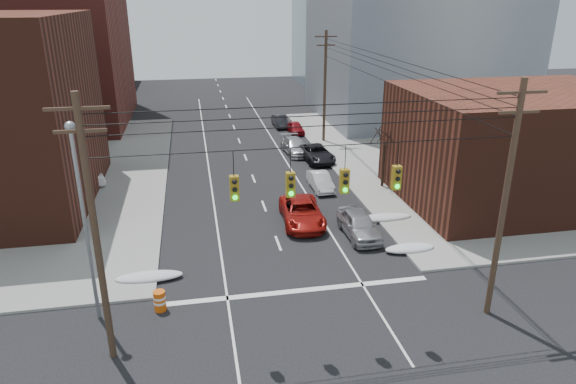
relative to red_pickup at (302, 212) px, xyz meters
name	(u,v)px	position (x,y,z in m)	size (l,w,h in m)	color
ground	(330,379)	(-2.05, -14.66, -0.77)	(160.00, 160.00, 0.00)	black
sidewalk_ne	(527,150)	(24.95, 12.34, -0.69)	(40.00, 40.00, 0.15)	gray
building_brick_far	(51,50)	(-28.05, 59.34, 5.23)	(22.00, 18.00, 12.00)	#4A2116
building_office	(417,10)	(19.95, 29.34, 11.73)	(22.00, 20.00, 25.00)	gray
building_glass	(362,16)	(21.95, 55.34, 10.23)	(20.00, 18.00, 22.00)	gray
building_storefront	(517,147)	(15.95, 1.34, 3.23)	(16.00, 12.00, 8.00)	#4A2116
utility_pole_left	(95,230)	(-10.55, -11.66, 5.02)	(2.20, 0.28, 11.00)	#473323
utility_pole_right	(505,199)	(6.45, -11.66, 5.02)	(2.20, 0.28, 11.00)	#473323
utility_pole_far	(325,85)	(6.45, 19.34, 5.02)	(2.20, 0.28, 11.00)	#473323
traffic_signals	(318,181)	(-1.95, -11.69, 6.40)	(17.00, 0.42, 2.02)	black
street_light	(82,208)	(-11.55, -8.66, 4.77)	(0.44, 0.44, 9.32)	gray
bare_tree	(384,159)	(7.54, 5.34, 1.56)	(2.09, 2.20, 4.93)	black
snow_nw	(149,277)	(-9.45, -5.66, -0.56)	(3.50, 1.08, 0.42)	silver
snow_ne	(410,248)	(5.35, -5.16, -0.56)	(3.00, 1.08, 0.42)	silver
snow_east_far	(382,218)	(5.35, -0.66, -0.56)	(4.00, 1.08, 0.42)	silver
red_pickup	(302,212)	(0.00, 0.00, 0.00)	(2.54, 5.51, 1.53)	#9B130E
parked_car_a	(359,224)	(3.06, -2.59, 0.02)	(1.85, 4.60, 1.57)	#A2A2A6
parked_car_b	(320,181)	(2.75, 5.95, -0.12)	(1.36, 3.89, 1.28)	silver
parked_car_c	(317,153)	(4.19, 13.09, -0.06)	(2.36, 5.11, 1.42)	black
parked_car_d	(295,146)	(2.75, 15.75, -0.05)	(2.02, 4.96, 1.44)	#A5A5A9
parked_car_e	(296,128)	(4.35, 23.30, -0.15)	(1.46, 3.63, 1.24)	maroon
parked_car_f	(280,121)	(3.16, 26.50, -0.11)	(1.39, 3.99, 1.32)	black
lot_car_a	(73,180)	(-15.90, 9.06, 0.13)	(1.57, 4.51, 1.49)	silver
lot_car_b	(68,180)	(-16.36, 9.44, 0.00)	(2.04, 4.43, 1.23)	silver
lot_car_c	(16,198)	(-19.20, 6.22, 0.03)	(1.82, 4.48, 1.30)	black
lot_car_d	(37,180)	(-18.68, 9.65, 0.13)	(1.75, 4.35, 1.48)	#AFAEB3
construction_barrel	(160,301)	(-8.75, -8.61, -0.24)	(0.59, 0.59, 1.02)	#D9520B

